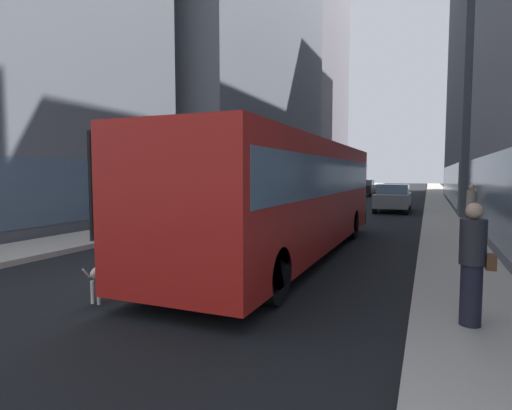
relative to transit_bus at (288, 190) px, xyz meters
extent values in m
plane|color=black|center=(-1.20, 31.60, -1.78)|extent=(120.00, 120.00, 0.00)
cube|color=#ADA89E|center=(-6.90, 31.60, -1.70)|extent=(2.40, 110.00, 0.15)
cube|color=#ADA89E|center=(4.50, 31.60, -1.70)|extent=(2.40, 110.00, 0.15)
cube|color=slate|center=(-8.96, 0.32, -0.18)|extent=(0.08, 13.89, 2.40)
cube|color=slate|center=(-13.10, 21.28, 14.64)|extent=(11.81, 23.08, 32.84)
cube|color=slate|center=(-7.21, 21.28, -0.18)|extent=(0.08, 20.77, 2.40)
cube|color=slate|center=(-13.10, 42.66, 15.56)|extent=(10.93, 16.82, 34.68)
cube|color=slate|center=(-7.66, 42.66, -0.18)|extent=(0.08, 15.14, 2.40)
cube|color=slate|center=(5.16, 1.24, -0.18)|extent=(0.08, 15.55, 2.40)
cube|color=slate|center=(4.91, 22.63, -0.18)|extent=(0.08, 20.82, 2.40)
cube|color=slate|center=(10.70, 43.69, 14.29)|extent=(9.19, 15.28, 32.14)
cube|color=slate|center=(6.13, 43.69, -0.18)|extent=(0.08, 13.75, 2.40)
cube|color=red|center=(0.00, -0.01, -0.10)|extent=(2.55, 11.50, 2.75)
cube|color=slate|center=(0.00, -0.01, 0.39)|extent=(2.57, 11.04, 0.90)
cube|color=black|center=(0.00, 5.69, -1.23)|extent=(2.55, 0.16, 0.44)
cylinder|color=black|center=(-1.12, 3.54, -1.28)|extent=(0.30, 1.00, 1.00)
cylinder|color=black|center=(1.13, 3.54, -1.28)|extent=(0.30, 1.00, 1.00)
cylinder|color=black|center=(-1.12, -4.16, -1.28)|extent=(0.30, 1.00, 1.00)
cylinder|color=black|center=(1.13, -4.16, -1.28)|extent=(0.30, 1.00, 1.00)
cube|color=silver|center=(-1.45, 5.14, 0.72)|extent=(0.08, 0.24, 0.40)
cube|color=slate|center=(1.60, 14.83, -1.08)|extent=(1.86, 4.58, 0.75)
cube|color=slate|center=(1.60, 14.61, -0.43)|extent=(1.71, 2.06, 0.55)
cylinder|color=black|center=(0.78, 16.71, -1.46)|extent=(0.22, 0.64, 0.64)
cylinder|color=black|center=(2.42, 16.71, -1.46)|extent=(0.22, 0.64, 0.64)
cylinder|color=black|center=(0.78, 12.96, -1.46)|extent=(0.22, 0.64, 0.64)
cylinder|color=black|center=(2.42, 12.96, -1.46)|extent=(0.22, 0.64, 0.64)
cube|color=black|center=(-2.40, 31.92, -1.08)|extent=(1.74, 4.55, 0.75)
cube|color=slate|center=(-2.40, 31.69, -0.43)|extent=(1.60, 2.05, 0.55)
cylinder|color=black|center=(-3.16, 33.78, -1.46)|extent=(0.22, 0.64, 0.64)
cylinder|color=black|center=(-1.64, 33.78, -1.46)|extent=(0.22, 0.64, 0.64)
cylinder|color=black|center=(-3.16, 30.06, -1.46)|extent=(0.22, 0.64, 0.64)
cylinder|color=black|center=(-1.64, 30.06, -1.46)|extent=(0.22, 0.64, 0.64)
cube|color=yellow|center=(-4.00, 36.73, -1.08)|extent=(1.85, 4.25, 0.75)
cube|color=slate|center=(-4.00, 36.52, -0.43)|extent=(1.70, 1.91, 0.55)
cylinder|color=black|center=(-4.81, 38.44, -1.46)|extent=(0.22, 0.64, 0.64)
cylinder|color=black|center=(-3.19, 38.44, -1.46)|extent=(0.22, 0.64, 0.64)
cylinder|color=black|center=(-4.81, 35.02, -1.46)|extent=(0.22, 0.64, 0.64)
cylinder|color=black|center=(-3.19, 35.02, -1.46)|extent=(0.22, 0.64, 0.64)
ellipsoid|color=white|center=(-1.70, -5.12, -1.25)|extent=(0.22, 0.60, 0.26)
sphere|color=white|center=(-1.70, -4.74, -1.16)|extent=(0.20, 0.20, 0.20)
sphere|color=black|center=(-1.76, -4.72, -1.14)|extent=(0.07, 0.07, 0.07)
sphere|color=black|center=(-1.64, -4.72, -1.14)|extent=(0.07, 0.07, 0.07)
cylinder|color=white|center=(-1.70, -5.52, -1.20)|extent=(0.03, 0.16, 0.19)
cylinder|color=white|center=(-1.77, -4.91, -1.58)|extent=(0.06, 0.06, 0.40)
cylinder|color=white|center=(-1.63, -4.91, -1.58)|extent=(0.06, 0.06, 0.40)
cylinder|color=white|center=(-1.77, -5.33, -1.58)|extent=(0.06, 0.06, 0.40)
cylinder|color=white|center=(-1.63, -5.33, -1.58)|extent=(0.06, 0.06, 0.40)
sphere|color=black|center=(-1.65, -5.02, -1.21)|extent=(0.04, 0.04, 0.04)
sphere|color=black|center=(-1.76, -5.20, -1.23)|extent=(0.04, 0.04, 0.04)
sphere|color=black|center=(-1.68, -5.30, -1.19)|extent=(0.04, 0.04, 0.04)
cylinder|color=#1E1E2D|center=(4.08, -4.39, -1.20)|extent=(0.28, 0.28, 0.85)
cylinder|color=#26262D|center=(4.08, -4.39, -0.47)|extent=(0.34, 0.34, 0.62)
sphere|color=tan|center=(4.08, -4.39, -0.05)|extent=(0.22, 0.22, 0.22)
cube|color=#59331E|center=(4.30, -4.39, -0.73)|extent=(0.12, 0.24, 0.20)
cylinder|color=#1E1E2D|center=(4.99, 6.51, -1.20)|extent=(0.28, 0.28, 0.85)
cylinder|color=#B2A58C|center=(4.99, 6.51, -0.47)|extent=(0.34, 0.34, 0.62)
sphere|color=tan|center=(4.99, 6.51, -0.05)|extent=(0.22, 0.22, 0.22)
cylinder|color=black|center=(-6.10, -0.92, 0.07)|extent=(0.12, 0.12, 3.40)
cube|color=black|center=(-6.10, -0.74, 1.42)|extent=(0.24, 0.20, 0.70)
sphere|color=red|center=(-6.10, -0.63, 1.64)|extent=(0.11, 0.11, 0.11)
sphere|color=orange|center=(-6.10, -0.63, 1.42)|extent=(0.11, 0.11, 0.11)
sphere|color=green|center=(-6.10, -0.63, 1.20)|extent=(0.11, 0.11, 0.11)
camera|label=1|loc=(3.50, -10.62, 0.45)|focal=28.88mm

